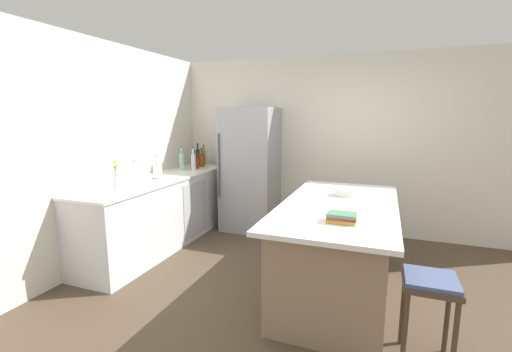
{
  "coord_description": "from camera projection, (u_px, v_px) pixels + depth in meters",
  "views": [
    {
      "loc": [
        0.69,
        -2.96,
        1.75
      ],
      "look_at": [
        -0.78,
        0.97,
        1.0
      ],
      "focal_mm": 24.11,
      "sensor_mm": 36.0,
      "label": 1
    }
  ],
  "objects": [
    {
      "name": "whiskey_bottle",
      "position": [
        202.0,
        160.0,
        5.45
      ],
      "size": [
        0.08,
        0.08,
        0.3
      ],
      "color": "brown",
      "rests_on": "counter_run_left"
    },
    {
      "name": "mixing_bowl",
      "position": [
        345.0,
        192.0,
        3.63
      ],
      "size": [
        0.23,
        0.23,
        0.08
      ],
      "color": "silver",
      "rests_on": "kitchen_island"
    },
    {
      "name": "ground_plane",
      "position": [
        297.0,
        301.0,
        3.27
      ],
      "size": [
        7.2,
        7.2,
        0.0
      ],
      "primitive_type": "plane",
      "color": "#4C3D2D"
    },
    {
      "name": "wine_bottle",
      "position": [
        198.0,
        157.0,
        5.58
      ],
      "size": [
        0.06,
        0.06,
        0.36
      ],
      "color": "#19381E",
      "rests_on": "counter_run_left"
    },
    {
      "name": "sink_faucet",
      "position": [
        134.0,
        170.0,
        4.14
      ],
      "size": [
        0.15,
        0.05,
        0.3
      ],
      "color": "silver",
      "rests_on": "counter_run_left"
    },
    {
      "name": "wall_left",
      "position": [
        88.0,
        155.0,
        3.89
      ],
      "size": [
        0.1,
        6.0,
        2.6
      ],
      "primitive_type": "cube",
      "color": "silver",
      "rests_on": "ground_plane"
    },
    {
      "name": "cookbook_stack",
      "position": [
        342.0,
        218.0,
        2.73
      ],
      "size": [
        0.24,
        0.16,
        0.08
      ],
      "color": "gold",
      "rests_on": "kitchen_island"
    },
    {
      "name": "wall_rear",
      "position": [
        335.0,
        145.0,
        5.12
      ],
      "size": [
        6.0,
        0.1,
        2.6
      ],
      "primitive_type": "cube",
      "color": "silver",
      "rests_on": "ground_plane"
    },
    {
      "name": "gin_bottle",
      "position": [
        182.0,
        161.0,
        5.13
      ],
      "size": [
        0.08,
        0.08,
        0.35
      ],
      "color": "#8CB79E",
      "rests_on": "counter_run_left"
    },
    {
      "name": "olive_oil_bottle",
      "position": [
        204.0,
        157.0,
        5.66
      ],
      "size": [
        0.06,
        0.06,
        0.33
      ],
      "color": "olive",
      "rests_on": "counter_run_left"
    },
    {
      "name": "kitchen_island",
      "position": [
        337.0,
        247.0,
        3.39
      ],
      "size": [
        1.07,
        2.13,
        0.9
      ],
      "color": "#8E755B",
      "rests_on": "ground_plane"
    },
    {
      "name": "soda_bottle",
      "position": [
        193.0,
        161.0,
        5.18
      ],
      "size": [
        0.07,
        0.07,
        0.33
      ],
      "color": "silver",
      "rests_on": "counter_run_left"
    },
    {
      "name": "flower_vase",
      "position": [
        116.0,
        181.0,
        3.8
      ],
      "size": [
        0.09,
        0.09,
        0.33
      ],
      "color": "silver",
      "rests_on": "counter_run_left"
    },
    {
      "name": "hot_sauce_bottle",
      "position": [
        197.0,
        163.0,
        5.28
      ],
      "size": [
        0.05,
        0.05,
        0.22
      ],
      "color": "red",
      "rests_on": "counter_run_left"
    },
    {
      "name": "counter_run_left",
      "position": [
        162.0,
        211.0,
        4.63
      ],
      "size": [
        0.68,
        2.66,
        0.93
      ],
      "color": "silver",
      "rests_on": "ground_plane"
    },
    {
      "name": "paper_towel_roll",
      "position": [
        157.0,
        169.0,
        4.43
      ],
      "size": [
        0.14,
        0.14,
        0.31
      ],
      "color": "gray",
      "rests_on": "counter_run_left"
    },
    {
      "name": "refrigerator",
      "position": [
        250.0,
        169.0,
        5.23
      ],
      "size": [
        0.78,
        0.72,
        1.86
      ],
      "color": "#93969B",
      "rests_on": "ground_plane"
    },
    {
      "name": "bar_stool",
      "position": [
        430.0,
        293.0,
        2.38
      ],
      "size": [
        0.36,
        0.36,
        0.65
      ],
      "color": "#473828",
      "rests_on": "ground_plane"
    },
    {
      "name": "syrup_bottle",
      "position": [
        194.0,
        161.0,
        5.39
      ],
      "size": [
        0.07,
        0.07,
        0.28
      ],
      "color": "#5B3319",
      "rests_on": "counter_run_left"
    }
  ]
}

